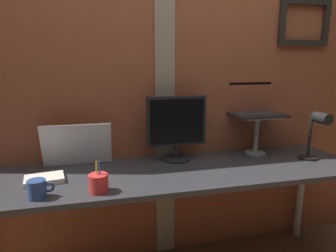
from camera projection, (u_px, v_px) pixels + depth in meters
brick_wall_back at (170, 72)px, 2.00m from camera, size 3.00×0.16×2.60m
desk at (172, 181)px, 1.77m from camera, size 2.34×0.61×0.74m
monitor at (177, 124)px, 1.90m from camera, size 0.39×0.18×0.42m
laptop_stand at (257, 129)px, 2.05m from camera, size 0.28×0.22×0.27m
laptop at (253, 105)px, 2.08m from camera, size 0.36×0.28×0.24m
whiteboard_panel at (77, 145)px, 1.82m from camera, size 0.42×0.09×0.27m
desk_lamp at (317, 131)px, 1.88m from camera, size 0.12×0.20×0.33m
pen_cup at (99, 183)px, 1.45m from camera, size 0.10×0.10×0.16m
coffee_mug at (37, 189)px, 1.39m from camera, size 0.12×0.08×0.09m
paper_clutter_stack at (44, 179)px, 1.59m from camera, size 0.22×0.17×0.03m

